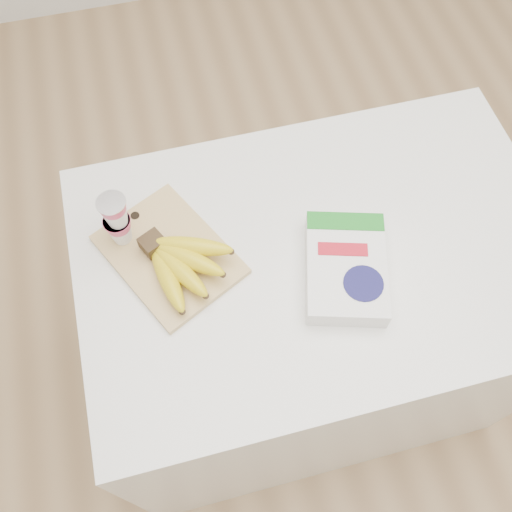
{
  "coord_description": "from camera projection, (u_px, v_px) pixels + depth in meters",
  "views": [
    {
      "loc": [
        -0.29,
        -0.55,
        1.89
      ],
      "look_at": [
        -0.15,
        0.0,
        0.85
      ],
      "focal_mm": 40.0,
      "sensor_mm": 36.0,
      "label": 1
    }
  ],
  "objects": [
    {
      "name": "cutting_board",
      "position": [
        169.0,
        254.0,
        1.23
      ],
      "size": [
        0.33,
        0.36,
        0.01
      ],
      "primitive_type": "cube",
      "rotation": [
        0.0,
        0.0,
        0.46
      ],
      "color": "tan",
      "rests_on": "table"
    },
    {
      "name": "room",
      "position": [
        364.0,
        54.0,
        0.77
      ],
      "size": [
        4.0,
        4.0,
        4.0
      ],
      "color": "tan",
      "rests_on": "ground"
    },
    {
      "name": "bananas",
      "position": [
        180.0,
        262.0,
        1.18
      ],
      "size": [
        0.2,
        0.21,
        0.07
      ],
      "color": "#382816",
      "rests_on": "cutting_board"
    },
    {
      "name": "yogurt_stack",
      "position": [
        117.0,
        219.0,
        1.17
      ],
      "size": [
        0.06,
        0.06,
        0.14
      ],
      "color": "white",
      "rests_on": "cutting_board"
    },
    {
      "name": "cereal_box",
      "position": [
        346.0,
        268.0,
        1.19
      ],
      "size": [
        0.23,
        0.28,
        0.05
      ],
      "rotation": [
        0.0,
        0.0,
        -0.29
      ],
      "color": "white",
      "rests_on": "table"
    },
    {
      "name": "table",
      "position": [
        308.0,
        319.0,
        1.6
      ],
      "size": [
        1.08,
        0.72,
        0.81
      ],
      "primitive_type": "cube",
      "color": "white",
      "rests_on": "ground"
    }
  ]
}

